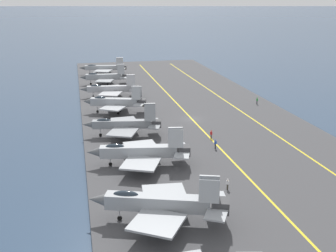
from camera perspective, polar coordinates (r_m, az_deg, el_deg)
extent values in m
plane|color=#2D425B|center=(96.23, 3.25, 0.73)|extent=(2000.00, 2000.00, 0.00)
cube|color=#424244|center=(96.17, 3.25, 0.84)|extent=(175.40, 49.13, 0.40)
cube|color=yellow|center=(100.48, 10.70, 1.41)|extent=(157.86, 2.03, 0.01)
cube|color=yellow|center=(96.11, 3.25, 0.96)|extent=(157.86, 0.36, 0.01)
cube|color=#93999E|center=(52.56, -1.45, -10.33)|extent=(5.86, 12.85, 1.84)
cone|color=#5B5E60|center=(53.98, -9.50, -9.79)|extent=(2.43, 2.88, 1.75)
cube|color=#38383A|center=(52.19, 7.10, -10.68)|extent=(2.67, 2.66, 1.56)
ellipsoid|color=#232D38|center=(52.78, -5.74, -9.23)|extent=(1.96, 3.30, 1.01)
cube|color=#93999E|center=(49.61, -1.50, -12.93)|extent=(7.66, 7.68, 0.28)
cube|color=#93999E|center=(56.02, -0.49, -9.15)|extent=(5.94, 6.02, 0.28)
cube|color=#93999E|center=(50.27, 5.60, -8.84)|extent=(1.59, 2.59, 2.72)
cube|color=#93999E|center=(52.01, 5.63, -7.90)|extent=(1.59, 2.59, 2.72)
cube|color=#93999E|center=(50.15, 6.52, -11.91)|extent=(3.63, 3.49, 0.20)
cube|color=#93999E|center=(54.24, 6.52, -9.51)|extent=(3.13, 2.84, 0.20)
cylinder|color=#B2B2B7|center=(54.22, -6.58, -11.73)|extent=(0.16, 0.16, 1.84)
cylinder|color=black|center=(54.52, -6.56, -12.30)|extent=(0.40, 0.64, 0.60)
cylinder|color=#B2B2B7|center=(52.19, -0.16, -12.84)|extent=(0.16, 0.16, 1.84)
cylinder|color=black|center=(52.51, -0.16, -13.43)|extent=(0.40, 0.64, 0.60)
cylinder|color=#B2B2B7|center=(54.42, 0.15, -11.49)|extent=(0.16, 0.16, 1.84)
cylinder|color=black|center=(54.72, 0.15, -12.05)|extent=(0.40, 0.64, 0.60)
cube|color=#9EA3A8|center=(69.62, -4.03, -3.44)|extent=(3.86, 12.73, 1.84)
cone|color=#5B5E60|center=(70.15, -10.03, -3.51)|extent=(2.11, 2.64, 1.75)
cube|color=#38383A|center=(69.86, 2.14, -3.33)|extent=(2.42, 2.36, 1.56)
ellipsoid|color=#232D38|center=(69.50, -7.21, -2.81)|extent=(1.50, 3.19, 1.01)
cube|color=#9EA3A8|center=(66.30, -3.70, -5.08)|extent=(7.45, 7.29, 0.28)
cube|color=#9EA3A8|center=(73.38, -3.65, -2.81)|extent=(6.19, 5.90, 0.28)
cube|color=#9EA3A8|center=(68.03, 1.09, -1.74)|extent=(1.29, 2.50, 2.94)
cube|color=#9EA3A8|center=(69.85, 0.97, -1.22)|extent=(1.29, 2.50, 2.94)
cube|color=#9EA3A8|center=(67.66, 1.88, -4.03)|extent=(3.43, 3.18, 0.20)
cube|color=#9EA3A8|center=(71.98, 1.57, -2.68)|extent=(2.83, 2.42, 0.20)
cylinder|color=#B2B2B7|center=(70.49, -7.82, -4.77)|extent=(0.16, 0.16, 1.56)
cylinder|color=black|center=(70.67, -7.81, -5.13)|extent=(0.31, 0.63, 0.60)
cylinder|color=#B2B2B7|center=(69.03, -2.95, -5.12)|extent=(0.16, 0.16, 1.56)
cylinder|color=black|center=(69.22, -2.95, -5.49)|extent=(0.31, 0.63, 0.60)
cylinder|color=#B2B2B7|center=(71.42, -2.96, -4.33)|extent=(0.16, 0.16, 1.56)
cylinder|color=black|center=(71.59, -2.95, -4.68)|extent=(0.31, 0.63, 0.60)
cube|color=gray|center=(84.24, -6.29, 0.27)|extent=(3.49, 11.69, 1.58)
cone|color=#5B5E60|center=(84.93, -10.82, 0.20)|extent=(1.85, 2.41, 1.50)
cube|color=#38383A|center=(84.08, -1.60, 0.34)|extent=(2.11, 2.15, 1.34)
ellipsoid|color=#232D38|center=(84.32, -8.69, 0.72)|extent=(1.33, 2.92, 0.87)
cube|color=gray|center=(80.93, -6.14, -0.83)|extent=(7.18, 6.85, 0.28)
cube|color=gray|center=(87.81, -5.89, 0.65)|extent=(6.02, 5.43, 0.28)
cube|color=gray|center=(82.58, -2.47, 1.79)|extent=(1.35, 2.33, 3.28)
cube|color=gray|center=(84.18, -2.48, 2.09)|extent=(1.35, 2.33, 3.28)
cube|color=gray|center=(81.98, -1.89, -0.11)|extent=(3.37, 3.00, 0.20)
cube|color=gray|center=(86.17, -1.94, 0.76)|extent=(2.82, 2.21, 0.20)
cylinder|color=#B2B2B7|center=(85.12, -9.14, -0.84)|extent=(0.16, 0.16, 1.73)
cylinder|color=black|center=(85.29, -9.12, -1.19)|extent=(0.32, 0.63, 0.60)
cylinder|color=#B2B2B7|center=(83.62, -5.49, -1.02)|extent=(0.16, 0.16, 1.73)
cylinder|color=black|center=(83.80, -5.48, -1.39)|extent=(0.32, 0.63, 0.60)
cylinder|color=#B2B2B7|center=(85.72, -5.42, -0.55)|extent=(0.16, 0.16, 1.73)
cylinder|color=black|center=(85.90, -5.41, -0.91)|extent=(0.32, 0.63, 0.60)
cube|color=#9EA3A8|center=(100.91, -7.29, 3.25)|extent=(4.95, 11.19, 1.78)
cone|color=#5B5E60|center=(102.42, -10.85, 3.29)|extent=(2.23, 2.51, 1.69)
cube|color=#38383A|center=(99.78, -3.56, 3.20)|extent=(2.49, 2.33, 1.51)
ellipsoid|color=#232D38|center=(101.45, -9.19, 3.74)|extent=(1.73, 2.88, 0.98)
cube|color=#9EA3A8|center=(97.84, -7.45, 2.45)|extent=(6.63, 6.63, 0.28)
cube|color=#9EA3A8|center=(104.12, -6.72, 3.39)|extent=(5.08, 5.06, 0.28)
cube|color=#9EA3A8|center=(98.50, -4.35, 4.41)|extent=(1.48, 2.28, 2.91)
cube|color=#9EA3A8|center=(100.30, -4.19, 4.65)|extent=(1.48, 2.28, 2.91)
cube|color=#9EA3A8|center=(97.65, -4.00, 2.87)|extent=(3.45, 3.15, 0.20)
cube|color=#9EA3A8|center=(102.04, -3.63, 3.52)|extent=(3.03, 2.43, 0.20)
cylinder|color=#B2B2B7|center=(102.28, -9.53, 2.29)|extent=(0.16, 0.16, 1.85)
cylinder|color=black|center=(102.45, -9.52, 1.96)|extent=(0.38, 0.64, 0.60)
cylinder|color=#B2B2B7|center=(99.97, -6.76, 2.06)|extent=(0.16, 0.16, 1.85)
cylinder|color=black|center=(100.13, -6.75, 1.72)|extent=(0.38, 0.64, 0.60)
cylinder|color=#B2B2B7|center=(102.33, -6.50, 2.43)|extent=(0.16, 0.16, 1.85)
cylinder|color=black|center=(102.49, -6.48, 2.10)|extent=(0.38, 0.64, 0.60)
cube|color=#A8AAAF|center=(117.06, -7.93, 5.03)|extent=(3.11, 12.24, 1.61)
cone|color=#5B5E60|center=(117.62, -11.38, 4.91)|extent=(1.81, 2.47, 1.53)
cube|color=#38383A|center=(116.92, -4.39, 5.13)|extent=(2.08, 2.18, 1.37)
ellipsoid|color=#232D38|center=(117.14, -9.76, 5.33)|extent=(1.25, 3.04, 0.89)
cube|color=#A8AAAF|center=(113.52, -7.79, 4.38)|extent=(7.34, 7.00, 0.28)
cube|color=#A8AAAF|center=(120.79, -7.65, 5.17)|extent=(6.42, 5.91, 0.28)
cube|color=#A8AAAF|center=(115.62, -5.06, 6.14)|extent=(1.19, 2.39, 2.94)
cube|color=#A8AAAF|center=(117.28, -5.06, 6.30)|extent=(1.19, 2.39, 2.94)
cube|color=#A8AAAF|center=(114.77, -4.61, 4.89)|extent=(3.35, 3.02, 0.20)
cube|color=#A8AAAF|center=(119.08, -4.64, 5.35)|extent=(2.91, 2.43, 0.20)
cylinder|color=#B2B2B7|center=(117.72, -10.10, 4.20)|extent=(0.16, 0.16, 1.59)
cylinder|color=black|center=(117.83, -10.09, 3.96)|extent=(0.29, 0.62, 0.60)
cylinder|color=#B2B2B7|center=(116.26, -7.32, 4.16)|extent=(0.16, 0.16, 1.59)
cylinder|color=black|center=(116.37, -7.31, 3.92)|extent=(0.29, 0.62, 0.60)
cylinder|color=#B2B2B7|center=(118.45, -7.28, 4.41)|extent=(0.16, 0.16, 1.59)
cylinder|color=black|center=(118.56, -7.27, 4.17)|extent=(0.29, 0.62, 0.60)
cube|color=#93999E|center=(134.40, -8.69, 6.61)|extent=(2.82, 11.26, 1.74)
cone|color=#5B5E60|center=(134.78, -11.46, 6.49)|extent=(1.85, 2.26, 1.65)
cube|color=#38383A|center=(134.33, -5.85, 6.71)|extent=(2.17, 1.99, 1.48)
ellipsoid|color=#232D38|center=(134.41, -10.16, 6.90)|extent=(1.22, 2.79, 0.96)
cube|color=#93999E|center=(131.17, -8.56, 6.10)|extent=(6.36, 6.23, 0.28)
cube|color=#93999E|center=(137.82, -8.49, 6.65)|extent=(5.68, 5.50, 0.28)
cube|color=#93999E|center=(133.01, -6.40, 7.62)|extent=(1.11, 2.19, 2.91)
cube|color=#93999E|center=(134.81, -6.40, 7.75)|extent=(1.11, 2.19, 2.91)
cube|color=#93999E|center=(132.10, -6.03, 6.53)|extent=(3.26, 2.78, 0.20)
cube|color=#93999E|center=(136.56, -6.06, 6.88)|extent=(2.95, 2.32, 0.20)
cylinder|color=#B2B2B7|center=(134.92, -10.43, 5.85)|extent=(0.16, 0.16, 1.55)
cylinder|color=black|center=(135.02, -10.41, 5.65)|extent=(0.28, 0.62, 0.60)
cylinder|color=#B2B2B7|center=(133.49, -8.19, 5.84)|extent=(0.16, 0.16, 1.55)
cylinder|color=black|center=(133.58, -8.18, 5.64)|extent=(0.28, 0.62, 0.60)
cylinder|color=#B2B2B7|center=(135.87, -8.17, 6.04)|extent=(0.16, 0.16, 1.55)
cylinder|color=black|center=(135.97, -8.16, 5.85)|extent=(0.28, 0.62, 0.60)
cube|color=#9EA3A8|center=(151.59, -8.85, 7.82)|extent=(3.32, 12.48, 1.53)
cone|color=#5B5E60|center=(152.37, -11.57, 7.72)|extent=(1.78, 2.53, 1.45)
cube|color=#38383A|center=(151.14, -6.04, 7.90)|extent=(2.03, 2.25, 1.30)
ellipsoid|color=#232D38|center=(151.84, -10.29, 8.04)|extent=(1.27, 3.11, 0.84)
cube|color=#9EA3A8|center=(148.19, -8.79, 7.41)|extent=(7.12, 7.05, 0.28)
cube|color=#9EA3A8|center=(155.09, -8.58, 7.86)|extent=(5.99, 5.87, 0.28)
cube|color=#9EA3A8|center=(150.07, -6.59, 8.63)|extent=(1.18, 2.44, 2.68)
cube|color=#9EA3A8|center=(151.66, -6.57, 8.73)|extent=(1.18, 2.44, 2.68)
cube|color=#9EA3A8|center=(149.03, -6.26, 7.76)|extent=(3.40, 3.11, 0.20)
cube|color=#9EA3A8|center=(153.30, -6.20, 8.03)|extent=(2.86, 2.42, 0.20)
cylinder|color=#B2B2B7|center=(152.32, -10.56, 7.17)|extent=(0.16, 0.16, 1.65)
cylinder|color=black|center=(152.41, -10.55, 6.98)|extent=(0.31, 0.63, 0.60)
cylinder|color=#B2B2B7|center=(150.71, -8.37, 7.17)|extent=(0.16, 0.16, 1.65)
cylinder|color=black|center=(150.80, -8.37, 6.98)|extent=(0.31, 0.63, 0.60)
cylinder|color=#B2B2B7|center=(152.81, -8.32, 7.31)|extent=(0.16, 0.16, 1.65)
cylinder|color=black|center=(152.90, -8.31, 7.12)|extent=(0.31, 0.63, 0.60)
cylinder|color=#383328|center=(83.34, 5.86, -1.43)|extent=(0.24, 0.24, 0.81)
cube|color=red|center=(83.11, 5.88, -0.97)|extent=(0.45, 0.46, 0.60)
sphere|color=#9E7051|center=(82.98, 5.88, -0.69)|extent=(0.22, 0.22, 0.22)
sphere|color=red|center=(82.96, 5.89, -0.65)|extent=(0.24, 0.24, 0.24)
cylinder|color=#232328|center=(111.20, 11.96, 3.13)|extent=(0.24, 0.24, 0.93)
cube|color=green|center=(111.02, 11.98, 3.52)|extent=(0.34, 0.43, 0.61)
sphere|color=beige|center=(110.91, 12.00, 3.74)|extent=(0.22, 0.22, 0.22)
sphere|color=green|center=(110.90, 12.00, 3.77)|extent=(0.24, 0.24, 0.24)
cylinder|color=#232328|center=(78.02, 6.43, -2.75)|extent=(0.24, 0.24, 0.90)
cube|color=#284CB2|center=(77.77, 6.45, -2.24)|extent=(0.32, 0.42, 0.58)
sphere|color=tan|center=(77.63, 6.46, -1.95)|extent=(0.22, 0.22, 0.22)
sphere|color=#284CB2|center=(77.61, 6.46, -1.90)|extent=(0.24, 0.24, 0.24)
cylinder|color=#383328|center=(62.52, 8.06, -8.15)|extent=(0.24, 0.24, 0.83)
cube|color=white|center=(62.23, 8.09, -7.58)|extent=(0.45, 0.45, 0.53)
sphere|color=tan|center=(62.07, 8.10, -7.25)|extent=(0.22, 0.22, 0.22)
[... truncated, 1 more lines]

